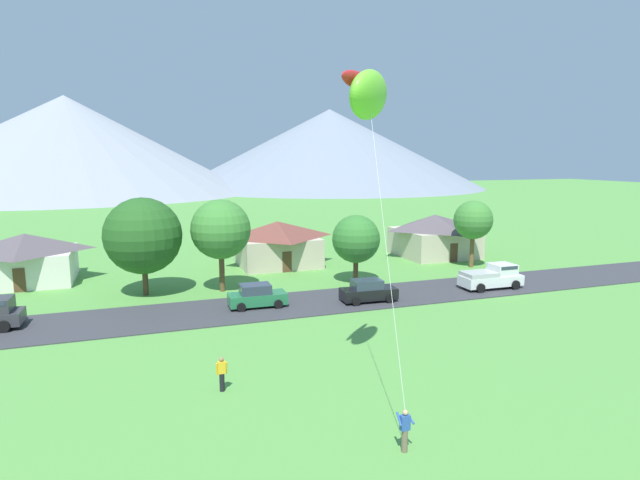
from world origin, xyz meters
name	(u,v)px	position (x,y,z in m)	size (l,w,h in m)	color
road_strip	(261,307)	(0.00, 27.85, 0.04)	(160.00, 6.70, 0.08)	#38383D
mountain_central_ridge	(67,145)	(-26.66, 167.46, 14.52)	(109.53, 109.53, 29.03)	#8E939E
mountain_far_east_ridge	(330,149)	(59.24, 171.88, 13.92)	(109.89, 109.89, 27.85)	gray
house_leftmost	(278,243)	(5.15, 42.22, 2.34)	(8.31, 7.34, 4.52)	beige
house_left_center	(26,257)	(-17.50, 42.44, 2.25)	(8.17, 7.76, 4.35)	silver
house_right_center	(434,235)	(23.00, 41.56, 2.39)	(8.41, 8.36, 4.62)	beige
tree_near_left	(221,229)	(-1.85, 33.70, 5.13)	(4.85, 4.85, 7.57)	brown
tree_left_of_center	(356,239)	(9.67, 32.74, 3.88)	(4.18, 4.18, 5.99)	#4C3823
tree_center	(473,220)	(23.25, 34.96, 4.73)	(3.84, 3.84, 6.69)	brown
tree_right_of_center	(143,236)	(-7.82, 34.53, 4.79)	(6.06, 6.06, 7.83)	#4C3823
parked_car_green_west_end	(257,296)	(-0.23, 28.03, 0.87)	(4.24, 2.17, 1.68)	#237042
parked_car_black_mid_west	(368,291)	(8.07, 26.66, 0.87)	(4.28, 2.24, 1.68)	black
pickup_truck_white_east_side	(492,276)	(19.57, 26.92, 1.06)	(5.24, 2.40, 1.99)	white
kite_flyer_with_kite	(368,97)	(1.44, 12.66, 13.48)	(3.59, 7.23, 14.73)	#70604C
watcher_person	(222,373)	(-4.85, 14.96, 0.88)	(0.56, 0.24, 1.68)	black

